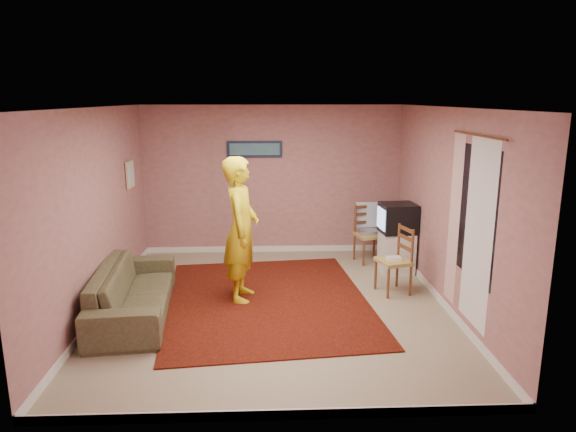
{
  "coord_description": "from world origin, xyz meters",
  "views": [
    {
      "loc": [
        -0.09,
        -6.41,
        2.72
      ],
      "look_at": [
        0.2,
        0.6,
        1.09
      ],
      "focal_mm": 32.0,
      "sensor_mm": 36.0,
      "label": 1
    }
  ],
  "objects_px": {
    "crt_tv": "(398,218)",
    "tv_cabinet": "(396,252)",
    "person": "(241,230)",
    "chair_a": "(370,228)",
    "chair_b": "(394,253)",
    "sofa": "(134,291)"
  },
  "relations": [
    {
      "from": "crt_tv",
      "to": "chair_b",
      "type": "height_order",
      "value": "crt_tv"
    },
    {
      "from": "chair_b",
      "to": "sofa",
      "type": "relative_size",
      "value": 0.24
    },
    {
      "from": "chair_b",
      "to": "person",
      "type": "relative_size",
      "value": 0.27
    },
    {
      "from": "chair_b",
      "to": "person",
      "type": "height_order",
      "value": "person"
    },
    {
      "from": "person",
      "to": "chair_a",
      "type": "bearing_deg",
      "value": -47.31
    },
    {
      "from": "tv_cabinet",
      "to": "sofa",
      "type": "bearing_deg",
      "value": -158.08
    },
    {
      "from": "crt_tv",
      "to": "sofa",
      "type": "bearing_deg",
      "value": -162.77
    },
    {
      "from": "tv_cabinet",
      "to": "person",
      "type": "height_order",
      "value": "person"
    },
    {
      "from": "chair_b",
      "to": "person",
      "type": "bearing_deg",
      "value": -102.05
    },
    {
      "from": "chair_a",
      "to": "person",
      "type": "bearing_deg",
      "value": -158.94
    },
    {
      "from": "chair_b",
      "to": "sofa",
      "type": "bearing_deg",
      "value": -95.62
    },
    {
      "from": "sofa",
      "to": "chair_b",
      "type": "bearing_deg",
      "value": -85.5
    },
    {
      "from": "sofa",
      "to": "person",
      "type": "relative_size",
      "value": 1.12
    },
    {
      "from": "tv_cabinet",
      "to": "sofa",
      "type": "xyz_separation_m",
      "value": [
        -3.75,
        -1.51,
        -0.0
      ]
    },
    {
      "from": "crt_tv",
      "to": "tv_cabinet",
      "type": "bearing_deg",
      "value": 0.0
    },
    {
      "from": "chair_a",
      "to": "person",
      "type": "xyz_separation_m",
      "value": [
        -2.06,
        -1.55,
        0.4
      ]
    },
    {
      "from": "tv_cabinet",
      "to": "crt_tv",
      "type": "distance_m",
      "value": 0.55
    },
    {
      "from": "tv_cabinet",
      "to": "chair_b",
      "type": "bearing_deg",
      "value": -106.6
    },
    {
      "from": "chair_a",
      "to": "tv_cabinet",
      "type": "bearing_deg",
      "value": -74.08
    },
    {
      "from": "tv_cabinet",
      "to": "chair_a",
      "type": "distance_m",
      "value": 0.68
    },
    {
      "from": "crt_tv",
      "to": "sofa",
      "type": "distance_m",
      "value": 4.08
    },
    {
      "from": "tv_cabinet",
      "to": "sofa",
      "type": "height_order",
      "value": "tv_cabinet"
    }
  ]
}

